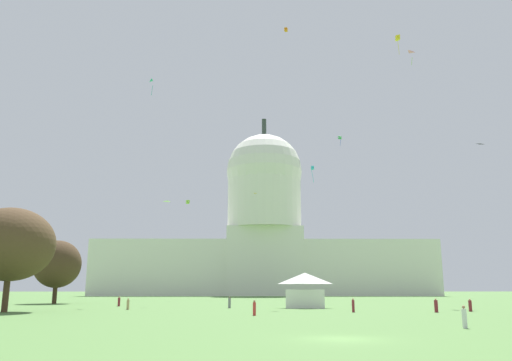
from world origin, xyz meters
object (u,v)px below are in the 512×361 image
object	(u,v)px
tree_west_far	(11,244)
person_maroon_edge_east	(470,306)
kite_green_high	(340,138)
person_red_mid_right	(254,308)
kite_turquoise_high	(153,83)
person_maroon_aisle_center	(436,306)
kite_yellow_high	(398,38)
person_maroon_deep_crowd	(119,302)
kite_orange_high	(286,30)
tree_west_mid	(57,264)
kite_gold_mid	(257,195)
kite_black_mid	(478,146)
capitol_building	(264,231)
kite_pink_high	(409,55)
event_tent	(305,290)
person_grey_front_left	(229,303)
person_maroon_near_tent	(353,306)
person_white_back_right	(464,318)
kite_cyan_mid	(312,168)
person_tan_edge_west	(128,304)
kite_white_low	(167,202)
kite_lime_mid	(188,202)

from	to	relation	value
tree_west_far	person_maroon_edge_east	distance (m)	58.12
kite_green_high	person_red_mid_right	bearing A→B (deg)	55.53
person_red_mid_right	kite_turquoise_high	bearing A→B (deg)	106.22
person_maroon_aisle_center	kite_yellow_high	distance (m)	65.68
person_maroon_deep_crowd	kite_orange_high	xyz separation A→B (m)	(28.43, 11.02, 54.32)
person_red_mid_right	tree_west_mid	bearing A→B (deg)	120.53
kite_gold_mid	kite_green_high	bearing A→B (deg)	-126.20
kite_gold_mid	kite_black_mid	world-z (taller)	kite_gold_mid
capitol_building	kite_pink_high	size ratio (longest dim) A/B	52.34
person_red_mid_right	person_maroon_deep_crowd	bearing A→B (deg)	116.68
person_maroon_aisle_center	person_maroon_deep_crowd	bearing A→B (deg)	-27.09
event_tent	person_grey_front_left	size ratio (longest dim) A/B	3.86
person_red_mid_right	tree_west_far	bearing A→B (deg)	154.24
person_maroon_edge_east	person_maroon_aisle_center	size ratio (longest dim) A/B	0.97
person_maroon_near_tent	tree_west_far	bearing A→B (deg)	-53.83
person_maroon_aisle_center	kite_gold_mid	world-z (taller)	kite_gold_mid
kite_green_high	kite_yellow_high	bearing A→B (deg)	122.03
kite_green_high	kite_black_mid	distance (m)	32.52
person_red_mid_right	person_maroon_near_tent	distance (m)	14.26
person_white_back_right	tree_west_far	bearing A→B (deg)	155.35
person_maroon_aisle_center	tree_west_mid	bearing A→B (deg)	-32.06
capitol_building	kite_orange_high	bearing A→B (deg)	-88.95
kite_yellow_high	kite_green_high	world-z (taller)	kite_yellow_high
kite_cyan_mid	person_white_back_right	bearing A→B (deg)	-77.43
kite_yellow_high	kite_orange_high	bearing A→B (deg)	-79.61
tree_west_mid	person_maroon_near_tent	distance (m)	60.92
person_maroon_edge_east	person_tan_edge_west	distance (m)	44.71
tree_west_far	person_grey_front_left	world-z (taller)	tree_west_far
kite_green_high	kite_black_mid	world-z (taller)	kite_green_high
kite_gold_mid	kite_white_low	size ratio (longest dim) A/B	1.07
kite_green_high	kite_pink_high	distance (m)	23.12
kite_turquoise_high	kite_cyan_mid	size ratio (longest dim) A/B	0.81
kite_turquoise_high	person_maroon_near_tent	bearing A→B (deg)	-159.43
person_maroon_deep_crowd	kite_yellow_high	size ratio (longest dim) A/B	0.36
kite_white_low	person_maroon_edge_east	bearing A→B (deg)	-43.20
kite_lime_mid	kite_black_mid	size ratio (longest dim) A/B	0.64
kite_lime_mid	kite_pink_high	distance (m)	61.45
person_maroon_deep_crowd	kite_lime_mid	xyz separation A→B (m)	(5.59, 39.62, 23.09)
tree_west_mid	kite_yellow_high	size ratio (longest dim) A/B	2.88
person_tan_edge_west	kite_pink_high	xyz separation A→B (m)	(48.85, 23.14, 48.36)
tree_west_mid	kite_gold_mid	size ratio (longest dim) A/B	9.51
person_maroon_deep_crowd	capitol_building	bearing A→B (deg)	73.90
person_maroon_near_tent	kite_black_mid	xyz separation A→B (m)	(27.39, 21.55, 26.57)
person_white_back_right	capitol_building	bearing A→B (deg)	98.17
person_red_mid_right	kite_turquoise_high	world-z (taller)	kite_turquoise_high
event_tent	person_tan_edge_west	xyz separation A→B (m)	(-24.87, -5.74, -1.83)
tree_west_far	kite_white_low	size ratio (longest dim) A/B	11.47
capitol_building	kite_pink_high	xyz separation A→B (m)	(26.74, -99.58, 24.76)
person_maroon_deep_crowd	kite_pink_high	xyz separation A→B (m)	(53.36, 10.34, 48.34)
tree_west_far	kite_turquoise_high	distance (m)	47.83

